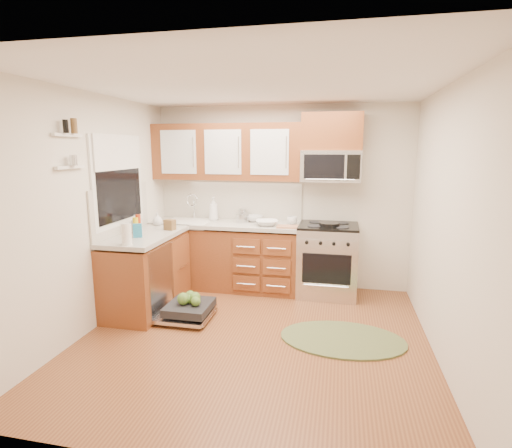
% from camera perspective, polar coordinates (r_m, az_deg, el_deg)
% --- Properties ---
extents(floor, '(3.50, 3.50, 0.00)m').
position_cam_1_polar(floor, '(4.28, -0.27, -15.96)').
color(floor, brown).
rests_on(floor, ground).
extents(ceiling, '(3.50, 3.50, 0.00)m').
position_cam_1_polar(ceiling, '(3.87, -0.31, 19.29)').
color(ceiling, white).
rests_on(ceiling, ground).
extents(wall_back, '(3.50, 0.04, 2.50)m').
position_cam_1_polar(wall_back, '(5.59, 3.54, 3.81)').
color(wall_back, beige).
rests_on(wall_back, ground).
extents(wall_front, '(3.50, 0.04, 2.50)m').
position_cam_1_polar(wall_front, '(2.25, -9.88, -6.92)').
color(wall_front, beige).
rests_on(wall_front, ground).
extents(wall_left, '(0.04, 3.50, 2.50)m').
position_cam_1_polar(wall_left, '(4.58, -22.20, 1.48)').
color(wall_left, beige).
rests_on(wall_left, ground).
extents(wall_right, '(0.04, 3.50, 2.50)m').
position_cam_1_polar(wall_right, '(3.91, 25.63, -0.27)').
color(wall_right, beige).
rests_on(wall_right, ground).
extents(base_cabinet_back, '(2.05, 0.60, 0.85)m').
position_cam_1_polar(base_cabinet_back, '(5.62, -4.38, -4.76)').
color(base_cabinet_back, brown).
rests_on(base_cabinet_back, ground).
extents(base_cabinet_left, '(0.60, 1.25, 0.85)m').
position_cam_1_polar(base_cabinet_left, '(5.06, -15.35, -6.90)').
color(base_cabinet_left, brown).
rests_on(base_cabinet_left, ground).
extents(countertop_back, '(2.07, 0.64, 0.05)m').
position_cam_1_polar(countertop_back, '(5.50, -4.48, -0.01)').
color(countertop_back, '#B9B3A9').
rests_on(countertop_back, base_cabinet_back).
extents(countertop_left, '(0.64, 1.27, 0.05)m').
position_cam_1_polar(countertop_left, '(4.93, -15.52, -1.64)').
color(countertop_left, '#B9B3A9').
rests_on(countertop_left, base_cabinet_left).
extents(backsplash_back, '(2.05, 0.02, 0.57)m').
position_cam_1_polar(backsplash_back, '(5.73, -3.69, 3.57)').
color(backsplash_back, beige).
rests_on(backsplash_back, ground).
extents(backsplash_left, '(0.02, 1.25, 0.57)m').
position_cam_1_polar(backsplash_left, '(5.02, -18.69, 1.99)').
color(backsplash_left, beige).
rests_on(backsplash_left, ground).
extents(upper_cabinets, '(2.05, 0.35, 0.75)m').
position_cam_1_polar(upper_cabinets, '(5.53, -4.22, 10.22)').
color(upper_cabinets, brown).
rests_on(upper_cabinets, ground).
extents(cabinet_over_mw, '(0.76, 0.35, 0.47)m').
position_cam_1_polar(cabinet_over_mw, '(5.32, 10.82, 12.84)').
color(cabinet_over_mw, brown).
rests_on(cabinet_over_mw, ground).
extents(range, '(0.76, 0.64, 0.95)m').
position_cam_1_polar(range, '(5.37, 10.16, -5.08)').
color(range, silver).
rests_on(range, ground).
extents(microwave, '(0.76, 0.38, 0.40)m').
position_cam_1_polar(microwave, '(5.29, 10.65, 8.14)').
color(microwave, silver).
rests_on(microwave, ground).
extents(sink, '(0.62, 0.50, 0.26)m').
position_cam_1_polar(sink, '(5.67, -9.61, -0.84)').
color(sink, white).
rests_on(sink, ground).
extents(dishwasher, '(0.70, 0.60, 0.20)m').
position_cam_1_polar(dishwasher, '(4.74, -9.92, -12.07)').
color(dishwasher, silver).
rests_on(dishwasher, ground).
extents(window, '(0.03, 1.05, 1.05)m').
position_cam_1_polar(window, '(4.96, -19.08, 5.83)').
color(window, white).
rests_on(window, ground).
extents(window_blind, '(0.02, 0.96, 0.40)m').
position_cam_1_polar(window_blind, '(4.93, -19.06, 9.65)').
color(window_blind, white).
rests_on(window_blind, ground).
extents(shelf_upper, '(0.04, 0.40, 0.03)m').
position_cam_1_polar(shelf_upper, '(4.23, -25.33, 11.43)').
color(shelf_upper, white).
rests_on(shelf_upper, ground).
extents(shelf_lower, '(0.04, 0.40, 0.03)m').
position_cam_1_polar(shelf_lower, '(4.23, -25.00, 7.38)').
color(shelf_lower, white).
rests_on(shelf_lower, ground).
extents(rug, '(1.49, 1.25, 0.02)m').
position_cam_1_polar(rug, '(4.33, 12.25, -15.77)').
color(rug, '#5E663A').
rests_on(rug, ground).
extents(skillet, '(0.34, 0.34, 0.05)m').
position_cam_1_polar(skillet, '(5.15, 10.43, -0.06)').
color(skillet, black).
rests_on(skillet, range).
extents(stock_pot, '(0.18, 0.18, 0.11)m').
position_cam_1_polar(stock_pot, '(5.46, -1.95, 0.78)').
color(stock_pot, silver).
rests_on(stock_pot, countertop_back).
extents(cutting_board, '(0.31, 0.21, 0.02)m').
position_cam_1_polar(cutting_board, '(5.13, 4.66, -0.39)').
color(cutting_board, '#9E6948').
rests_on(cutting_board, countertop_back).
extents(canister, '(0.13, 0.13, 0.16)m').
position_cam_1_polar(canister, '(5.63, -1.94, 1.36)').
color(canister, silver).
rests_on(canister, countertop_back).
extents(paper_towel_roll, '(0.12, 0.12, 0.23)m').
position_cam_1_polar(paper_towel_roll, '(4.40, -18.02, -1.39)').
color(paper_towel_roll, white).
rests_on(paper_towel_roll, countertop_left).
extents(mustard_bottle, '(0.08, 0.08, 0.20)m').
position_cam_1_polar(mustard_bottle, '(4.92, -16.81, -0.24)').
color(mustard_bottle, yellow).
rests_on(mustard_bottle, countertop_left).
extents(red_bottle, '(0.06, 0.06, 0.23)m').
position_cam_1_polar(red_bottle, '(4.95, -16.45, -0.00)').
color(red_bottle, '#A52D0D').
rests_on(red_bottle, countertop_left).
extents(wooden_box, '(0.15, 0.12, 0.13)m').
position_cam_1_polar(wooden_box, '(5.08, -12.21, -0.10)').
color(wooden_box, brown).
rests_on(wooden_box, countertop_left).
extents(blue_carton, '(0.11, 0.09, 0.16)m').
position_cam_1_polar(blue_carton, '(4.74, -16.56, -0.91)').
color(blue_carton, teal).
rests_on(blue_carton, countertop_left).
extents(bowl_a, '(0.36, 0.36, 0.07)m').
position_cam_1_polar(bowl_a, '(5.24, 1.55, 0.16)').
color(bowl_a, '#999999').
rests_on(bowl_a, countertop_back).
extents(bowl_b, '(0.34, 0.34, 0.08)m').
position_cam_1_polar(bowl_b, '(5.55, -0.29, 0.80)').
color(bowl_b, '#999999').
rests_on(bowl_b, countertop_back).
extents(cup, '(0.17, 0.17, 0.11)m').
position_cam_1_polar(cup, '(5.34, 5.20, 0.50)').
color(cup, '#999999').
rests_on(cup, countertop_back).
extents(soap_bottle_a, '(0.14, 0.14, 0.33)m').
position_cam_1_polar(soap_bottle_a, '(5.62, -6.11, 2.15)').
color(soap_bottle_a, '#999999').
rests_on(soap_bottle_a, countertop_back).
extents(soap_bottle_b, '(0.10, 0.11, 0.21)m').
position_cam_1_polar(soap_bottle_b, '(5.10, -16.71, 0.17)').
color(soap_bottle_b, '#999999').
rests_on(soap_bottle_b, countertop_left).
extents(soap_bottle_c, '(0.16, 0.16, 0.17)m').
position_cam_1_polar(soap_bottle_c, '(5.41, -13.94, 0.69)').
color(soap_bottle_c, '#999999').
rests_on(soap_bottle_c, countertop_left).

